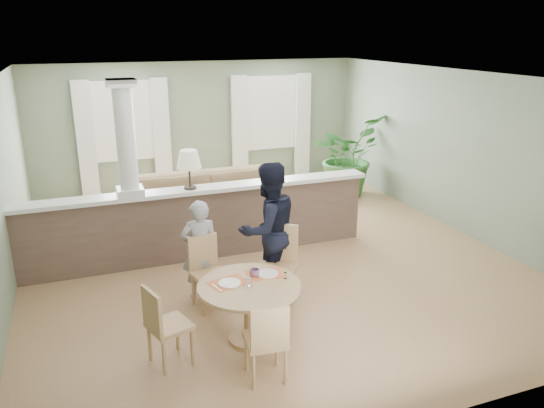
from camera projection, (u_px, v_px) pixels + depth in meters
name	position (u px, v px, depth m)	size (l,w,h in m)	color
ground	(263.00, 253.00, 8.25)	(8.00, 8.00, 0.00)	tan
room_shell	(247.00, 131.00, 8.23)	(7.02, 8.02, 2.71)	gray
pony_wall	(196.00, 214.00, 7.87)	(5.32, 0.38, 2.70)	brown
sofa	(214.00, 202.00, 9.17)	(3.22, 1.26, 0.94)	olive
houseplant	(347.00, 155.00, 11.00)	(1.49, 1.29, 1.66)	#2D6428
dining_table	(249.00, 296.00, 5.80)	(1.13, 1.13, 0.77)	tan
chair_far_boy	(207.00, 268.00, 6.58)	(0.48, 0.48, 0.90)	tan
chair_far_man	(278.00, 261.00, 6.65)	(0.64, 0.64, 1.01)	tan
chair_near	(267.00, 339.00, 5.11)	(0.43, 0.43, 0.87)	tan
chair_side	(163.00, 323.00, 5.37)	(0.50, 0.50, 0.88)	tan
child_person	(200.00, 250.00, 6.71)	(0.48, 0.32, 1.32)	#97969B
man_person	(268.00, 229.00, 6.78)	(0.86, 0.67, 1.76)	black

